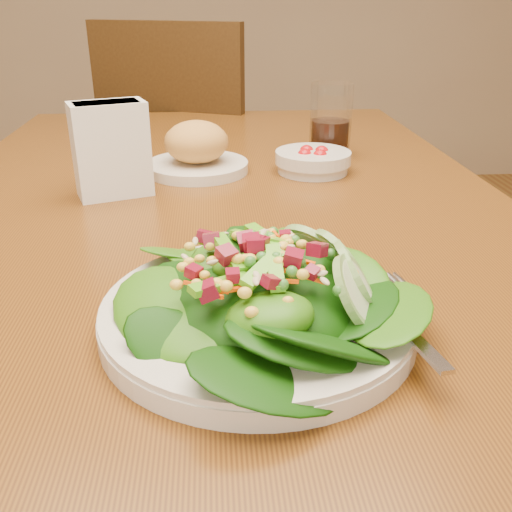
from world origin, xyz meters
name	(u,v)px	position (x,y,z in m)	size (l,w,h in m)	color
dining_table	(218,257)	(0.00, 0.00, 0.65)	(0.90, 1.40, 0.75)	brown
chair_far	(193,180)	(-0.07, 0.86, 0.51)	(0.59, 0.59, 0.97)	#37230D
salad_plate	(269,296)	(0.04, -0.37, 0.78)	(0.30, 0.29, 0.08)	silver
bread_plate	(197,151)	(-0.03, 0.14, 0.79)	(0.18, 0.18, 0.09)	silver
tomato_bowl	(313,161)	(0.17, 0.12, 0.77)	(0.13, 0.13, 0.04)	silver
drinking_glass	(330,126)	(0.22, 0.23, 0.81)	(0.08, 0.08, 0.14)	silver
napkin_holder	(111,147)	(-0.16, 0.03, 0.82)	(0.12, 0.09, 0.14)	white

